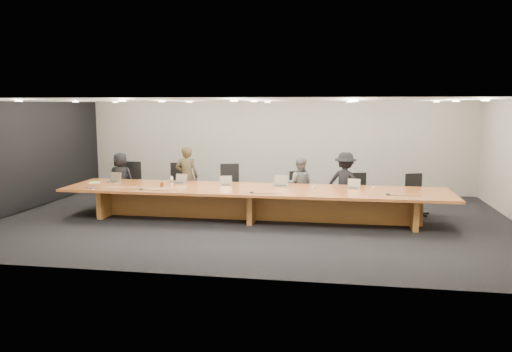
{
  "coord_description": "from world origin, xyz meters",
  "views": [
    {
      "loc": [
        1.94,
        -11.36,
        2.69
      ],
      "look_at": [
        0.0,
        0.3,
        1.0
      ],
      "focal_mm": 35.0,
      "sensor_mm": 36.0,
      "label": 1
    }
  ],
  "objects_px": {
    "person_a": "(121,179)",
    "laptop_d": "(280,181)",
    "conference_table": "(254,198)",
    "person_c": "(300,184)",
    "chair_mid_left": "(230,186)",
    "water_bottle": "(172,181)",
    "chair_far_left": "(130,183)",
    "amber_mug": "(162,184)",
    "person_b": "(187,177)",
    "paper_cup_near": "(314,187)",
    "paper_cup_far": "(373,188)",
    "mic_right": "(388,194)",
    "laptop_a": "(112,177)",
    "mic_left": "(141,189)",
    "laptop_b": "(179,179)",
    "laptop_c": "(226,181)",
    "av_box": "(90,188)",
    "chair_left": "(176,184)",
    "chair_right": "(360,193)",
    "chair_far_right": "(417,194)",
    "laptop_e": "(353,184)",
    "person_d": "(345,182)",
    "chair_mid_right": "(294,191)",
    "mic_center": "(252,192)"
  },
  "relations": [
    {
      "from": "person_a",
      "to": "laptop_d",
      "type": "bearing_deg",
      "value": 168.24
    },
    {
      "from": "person_d",
      "to": "laptop_c",
      "type": "xyz_separation_m",
      "value": [
        -2.86,
        -0.87,
        0.1
      ]
    },
    {
      "from": "person_c",
      "to": "paper_cup_near",
      "type": "xyz_separation_m",
      "value": [
        0.41,
        -1.02,
        0.1
      ]
    },
    {
      "from": "water_bottle",
      "to": "paper_cup_far",
      "type": "distance_m",
      "value": 4.77
    },
    {
      "from": "chair_far_left",
      "to": "amber_mug",
      "type": "height_order",
      "value": "chair_far_left"
    },
    {
      "from": "paper_cup_far",
      "to": "chair_far_right",
      "type": "bearing_deg",
      "value": 39.82
    },
    {
      "from": "chair_left",
      "to": "laptop_a",
      "type": "bearing_deg",
      "value": -136.65
    },
    {
      "from": "laptop_a",
      "to": "mic_left",
      "type": "bearing_deg",
      "value": -21.33
    },
    {
      "from": "paper_cup_near",
      "to": "paper_cup_far",
      "type": "relative_size",
      "value": 0.98
    },
    {
      "from": "chair_mid_left",
      "to": "water_bottle",
      "type": "height_order",
      "value": "chair_mid_left"
    },
    {
      "from": "laptop_c",
      "to": "amber_mug",
      "type": "relative_size",
      "value": 2.92
    },
    {
      "from": "chair_left",
      "to": "paper_cup_far",
      "type": "xyz_separation_m",
      "value": [
        5.08,
        -1.05,
        0.21
      ]
    },
    {
      "from": "mic_left",
      "to": "chair_far_left",
      "type": "bearing_deg",
      "value": 120.18
    },
    {
      "from": "conference_table",
      "to": "person_c",
      "type": "xyz_separation_m",
      "value": [
        0.98,
        1.16,
        0.17
      ]
    },
    {
      "from": "conference_table",
      "to": "amber_mug",
      "type": "distance_m",
      "value": 2.24
    },
    {
      "from": "person_c",
      "to": "person_b",
      "type": "bearing_deg",
      "value": 5.04
    },
    {
      "from": "paper_cup_far",
      "to": "mic_right",
      "type": "distance_m",
      "value": 0.67
    },
    {
      "from": "chair_left",
      "to": "chair_right",
      "type": "distance_m",
      "value": 4.85
    },
    {
      "from": "chair_far_left",
      "to": "laptop_a",
      "type": "relative_size",
      "value": 3.5
    },
    {
      "from": "mic_left",
      "to": "paper_cup_far",
      "type": "bearing_deg",
      "value": 9.04
    },
    {
      "from": "amber_mug",
      "to": "mic_center",
      "type": "height_order",
      "value": "amber_mug"
    },
    {
      "from": "laptop_d",
      "to": "amber_mug",
      "type": "bearing_deg",
      "value": -158.72
    },
    {
      "from": "paper_cup_near",
      "to": "av_box",
      "type": "height_order",
      "value": "paper_cup_near"
    },
    {
      "from": "chair_mid_right",
      "to": "laptop_a",
      "type": "distance_m",
      "value": 4.63
    },
    {
      "from": "person_d",
      "to": "chair_mid_left",
      "type": "bearing_deg",
      "value": 20.04
    },
    {
      "from": "chair_mid_left",
      "to": "laptop_d",
      "type": "relative_size",
      "value": 3.39
    },
    {
      "from": "laptop_a",
      "to": "laptop_b",
      "type": "bearing_deg",
      "value": 20.72
    },
    {
      "from": "laptop_c",
      "to": "laptop_a",
      "type": "bearing_deg",
      "value": 165.25
    },
    {
      "from": "mic_right",
      "to": "amber_mug",
      "type": "bearing_deg",
      "value": 176.8
    },
    {
      "from": "mic_center",
      "to": "mic_right",
      "type": "relative_size",
      "value": 0.84
    },
    {
      "from": "chair_far_right",
      "to": "person_c",
      "type": "height_order",
      "value": "person_c"
    },
    {
      "from": "laptop_b",
      "to": "laptop_d",
      "type": "distance_m",
      "value": 2.5
    },
    {
      "from": "paper_cup_far",
      "to": "laptop_a",
      "type": "bearing_deg",
      "value": 179.48
    },
    {
      "from": "chair_far_left",
      "to": "laptop_d",
      "type": "xyz_separation_m",
      "value": [
        4.23,
        -0.93,
        0.3
      ]
    },
    {
      "from": "chair_right",
      "to": "mic_right",
      "type": "height_order",
      "value": "chair_right"
    },
    {
      "from": "paper_cup_near",
      "to": "laptop_c",
      "type": "bearing_deg",
      "value": 174.94
    },
    {
      "from": "chair_mid_left",
      "to": "mic_left",
      "type": "relative_size",
      "value": 11.25
    },
    {
      "from": "water_bottle",
      "to": "mic_right",
      "type": "distance_m",
      "value": 5.07
    },
    {
      "from": "laptop_d",
      "to": "laptop_c",
      "type": "bearing_deg",
      "value": -165.72
    },
    {
      "from": "laptop_b",
      "to": "laptop_e",
      "type": "relative_size",
      "value": 1.05
    },
    {
      "from": "laptop_a",
      "to": "paper_cup_far",
      "type": "bearing_deg",
      "value": 16.69
    },
    {
      "from": "person_a",
      "to": "mic_right",
      "type": "distance_m",
      "value": 7.05
    },
    {
      "from": "laptop_b",
      "to": "mic_left",
      "type": "height_order",
      "value": "laptop_b"
    },
    {
      "from": "person_b",
      "to": "laptop_e",
      "type": "distance_m",
      "value": 4.35
    },
    {
      "from": "person_a",
      "to": "paper_cup_near",
      "type": "height_order",
      "value": "person_a"
    },
    {
      "from": "chair_left",
      "to": "chair_far_right",
      "type": "bearing_deg",
      "value": 5.31
    },
    {
      "from": "laptop_d",
      "to": "paper_cup_near",
      "type": "height_order",
      "value": "laptop_d"
    },
    {
      "from": "person_b",
      "to": "person_a",
      "type": "bearing_deg",
      "value": -9.68
    },
    {
      "from": "person_b",
      "to": "av_box",
      "type": "bearing_deg",
      "value": 36.27
    },
    {
      "from": "mic_center",
      "to": "person_c",
      "type": "bearing_deg",
      "value": 62.27
    }
  ]
}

